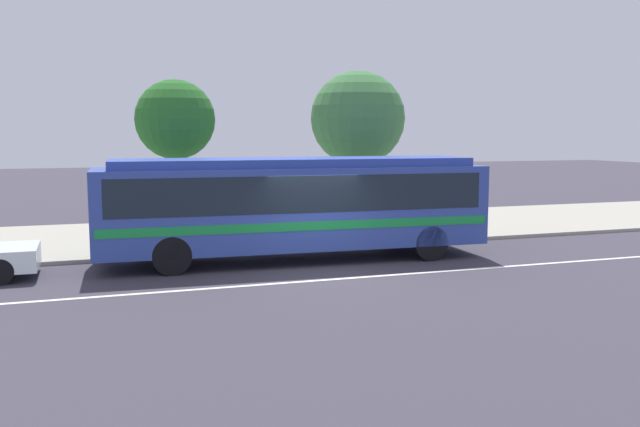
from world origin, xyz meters
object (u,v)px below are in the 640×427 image
at_px(pedestrian_waiting_near_sign, 361,208).
at_px(pedestrian_walking_along_curb, 293,208).
at_px(street_tree_mid_block, 358,119).
at_px(street_tree_near_stop, 175,121).
at_px(transit_bus, 294,201).

relative_size(pedestrian_waiting_near_sign, pedestrian_walking_along_curb, 0.98).
bearing_deg(street_tree_mid_block, pedestrian_waiting_near_sign, -107.79).
relative_size(pedestrian_walking_along_curb, street_tree_mid_block, 0.30).
height_order(pedestrian_walking_along_curb, street_tree_near_stop, street_tree_near_stop).
distance_m(pedestrian_waiting_near_sign, street_tree_mid_block, 3.46).
height_order(transit_bus, pedestrian_walking_along_curb, transit_bus).
distance_m(pedestrian_walking_along_curb, street_tree_near_stop, 4.75).
bearing_deg(street_tree_mid_block, street_tree_near_stop, -172.31).
bearing_deg(street_tree_near_stop, street_tree_mid_block, 7.69).
relative_size(street_tree_near_stop, street_tree_mid_block, 0.91).
relative_size(transit_bus, pedestrian_waiting_near_sign, 6.54).
bearing_deg(pedestrian_walking_along_curb, pedestrian_waiting_near_sign, -15.28).
xyz_separation_m(pedestrian_waiting_near_sign, street_tree_near_stop, (-6.01, 0.74, 2.88)).
distance_m(transit_bus, street_tree_near_stop, 5.04).
relative_size(transit_bus, pedestrian_walking_along_curb, 6.42).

